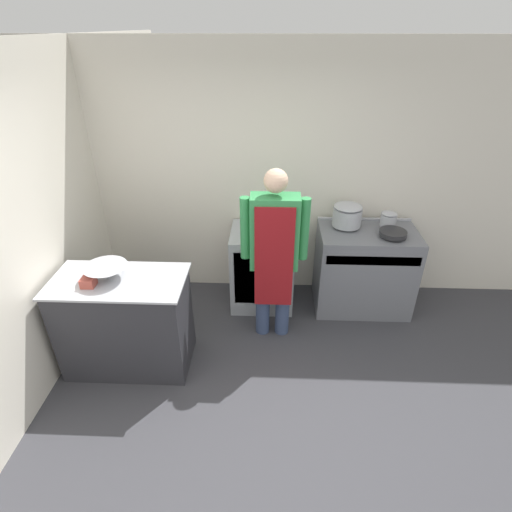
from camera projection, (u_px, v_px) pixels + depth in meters
The scene contains 12 objects.
ground_plane at pixel (246, 439), 3.07m from camera, with size 14.00×14.00×0.00m, color #38383D.
wall_back at pixel (257, 178), 4.26m from camera, with size 8.00×0.05×2.70m.
wall_left at pixel (41, 221), 3.32m from camera, with size 0.05×8.00×2.70m.
prep_counter at pixel (126, 322), 3.57m from camera, with size 1.13×0.60×0.92m.
stove at pixel (364, 270), 4.33m from camera, with size 1.01×0.62×0.94m.
fridge_unit at pixel (262, 268), 4.41m from camera, with size 0.67×0.61×0.88m.
person_cook at pixel (274, 248), 3.66m from camera, with size 0.62×0.24×1.74m.
mixing_bowl at pixel (106, 272), 3.32m from camera, with size 0.36×0.36×0.12m.
plastic_tub at pixel (88, 282), 3.24m from camera, with size 0.11×0.11×0.08m.
stock_pot at pixel (347, 215), 4.13m from camera, with size 0.30×0.30×0.23m.
saute_pan at pixel (393, 233), 3.98m from camera, with size 0.27×0.27×0.05m.
sauce_pot at pixel (388, 219), 4.14m from camera, with size 0.16×0.16×0.15m.
Camera 1 is at (0.16, -1.94, 2.77)m, focal length 28.00 mm.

